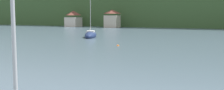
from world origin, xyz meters
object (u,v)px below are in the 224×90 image
Objects in this scene: sailboat_far_9 at (91,35)px; mooring_buoy_near at (118,46)px; shore_building_westcentral at (112,19)px; shore_building_west at (73,19)px.

sailboat_far_9 reaches higher than mooring_buoy_near.
sailboat_far_9 is 16.82m from mooring_buoy_near.
shore_building_westcentral is 42.97m from sailboat_far_9.
shore_building_westcentral reaches higher than shore_building_west.
shore_building_west is at bearing 128.03° from mooring_buoy_near.
shore_building_westcentral is 0.71× the size of sailboat_far_9.
shore_building_west is 0.96× the size of shore_building_westcentral.
shore_building_westcentral reaches higher than mooring_buoy_near.
mooring_buoy_near is (25.35, -52.91, -3.04)m from shore_building_westcentral.
sailboat_far_9 is at bearing 132.79° from mooring_buoy_near.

